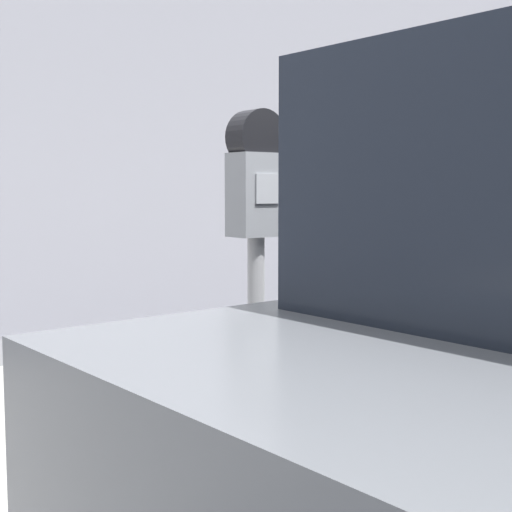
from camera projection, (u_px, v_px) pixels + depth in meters
name	position (u px, v px, depth m)	size (l,w,h in m)	color
sidewalk	(157.00, 416.00, 3.99)	(24.00, 2.80, 0.14)	#9E9B96
parking_meter	(256.00, 222.00, 2.77)	(0.21, 0.15, 1.50)	gray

